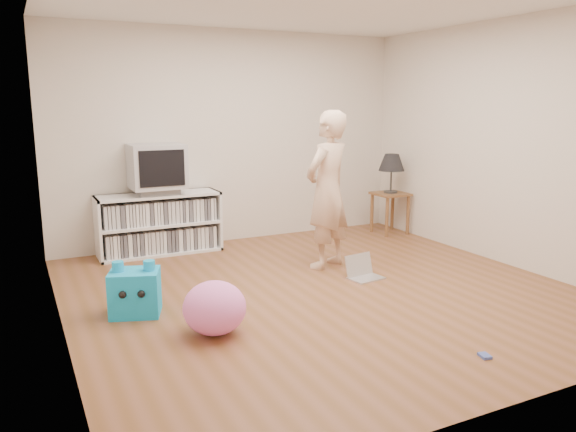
% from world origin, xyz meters
% --- Properties ---
extents(ground, '(4.50, 4.50, 0.00)m').
position_xyz_m(ground, '(0.00, 0.00, 0.00)').
color(ground, brown).
rests_on(ground, ground).
extents(walls, '(4.52, 4.52, 2.60)m').
position_xyz_m(walls, '(0.00, 0.00, 1.30)').
color(walls, beige).
rests_on(walls, ground).
extents(media_unit, '(1.40, 0.45, 0.70)m').
position_xyz_m(media_unit, '(-1.02, 2.04, 0.35)').
color(media_unit, white).
rests_on(media_unit, ground).
extents(dvd_deck, '(0.45, 0.35, 0.07)m').
position_xyz_m(dvd_deck, '(-1.02, 2.02, 0.73)').
color(dvd_deck, gray).
rests_on(dvd_deck, media_unit).
extents(crt_tv, '(0.60, 0.53, 0.50)m').
position_xyz_m(crt_tv, '(-1.02, 2.02, 1.02)').
color(crt_tv, '#ABABB0').
rests_on(crt_tv, dvd_deck).
extents(side_table, '(0.42, 0.42, 0.55)m').
position_xyz_m(side_table, '(1.99, 1.65, 0.42)').
color(side_table, brown).
rests_on(side_table, ground).
extents(table_lamp, '(0.34, 0.34, 0.52)m').
position_xyz_m(table_lamp, '(1.99, 1.65, 0.94)').
color(table_lamp, '#333333').
rests_on(table_lamp, side_table).
extents(person, '(0.71, 0.61, 1.65)m').
position_xyz_m(person, '(0.44, 0.68, 0.83)').
color(person, beige).
rests_on(person, ground).
extents(laptop, '(0.37, 0.31, 0.23)m').
position_xyz_m(laptop, '(0.57, 0.17, 0.06)').
color(laptop, silver).
rests_on(laptop, ground).
extents(playing_cards, '(0.08, 0.10, 0.02)m').
position_xyz_m(playing_cards, '(0.32, -1.71, 0.01)').
color(playing_cards, '#4359B4').
rests_on(playing_cards, ground).
extents(plush_blue, '(0.48, 0.43, 0.46)m').
position_xyz_m(plush_blue, '(-1.68, 0.17, 0.20)').
color(plush_blue, '#0DA1DF').
rests_on(plush_blue, ground).
extents(plush_pink, '(0.55, 0.55, 0.41)m').
position_xyz_m(plush_pink, '(-1.22, -0.49, 0.20)').
color(plush_pink, '#FF75D5').
rests_on(plush_pink, ground).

